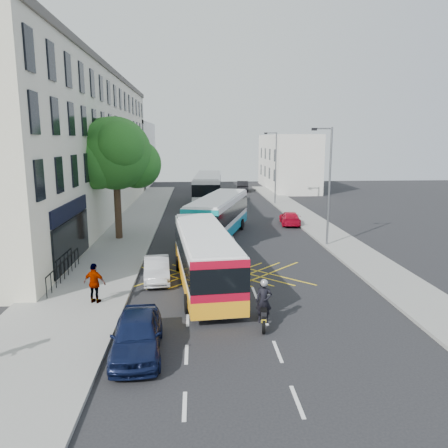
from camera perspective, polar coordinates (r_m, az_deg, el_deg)
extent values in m
plane|color=black|center=(18.79, 5.28, -12.06)|extent=(120.00, 120.00, 0.00)
cube|color=gray|center=(33.36, -13.52, -1.89)|extent=(5.00, 70.00, 0.15)
cube|color=gray|center=(34.46, 13.73, -1.49)|extent=(3.00, 70.00, 0.15)
cube|color=beige|center=(43.04, -19.12, 9.28)|extent=(8.00, 45.00, 13.00)
cube|color=#59544C|center=(43.44, -19.70, 18.20)|extent=(8.30, 45.00, 0.50)
cube|color=black|center=(26.35, -19.46, 1.76)|extent=(0.12, 7.00, 0.90)
cube|color=black|center=(26.67, -19.21, -2.05)|extent=(0.12, 7.00, 2.60)
cube|color=silver|center=(72.96, -12.78, 8.89)|extent=(8.00, 20.00, 10.00)
cube|color=silver|center=(66.60, 8.25, 8.01)|extent=(6.00, 18.00, 8.00)
cylinder|color=#382619|center=(32.94, -13.69, 1.97)|extent=(0.50, 0.50, 4.40)
sphere|color=#225C1A|center=(32.57, -14.01, 8.93)|extent=(5.20, 5.20, 5.20)
sphere|color=#225C1A|center=(33.18, -11.31, 7.69)|extent=(3.60, 3.60, 3.60)
sphere|color=#225C1A|center=(32.24, -16.27, 7.74)|extent=(3.80, 3.80, 3.80)
sphere|color=#225C1A|center=(31.17, -13.38, 9.99)|extent=(3.40, 3.40, 3.40)
sphere|color=#225C1A|center=(33.78, -15.12, 10.64)|extent=(3.20, 3.20, 3.20)
cylinder|color=slate|center=(30.63, 13.60, 4.71)|extent=(0.14, 0.14, 8.00)
cylinder|color=slate|center=(30.29, 12.83, 12.07)|extent=(1.20, 0.10, 0.10)
cube|color=black|center=(30.13, 11.71, 12.03)|extent=(0.35, 0.15, 0.18)
cylinder|color=slate|center=(50.00, 6.77, 7.27)|extent=(0.14, 0.14, 8.00)
cylinder|color=slate|center=(49.80, 6.18, 11.75)|extent=(1.20, 0.10, 0.10)
cube|color=black|center=(49.70, 5.48, 11.71)|extent=(0.35, 0.15, 0.18)
cube|color=silver|center=(22.08, -2.56, -4.20)|extent=(3.32, 10.40, 2.46)
cube|color=silver|center=(21.78, -2.59, -0.96)|extent=(3.11, 10.17, 0.11)
cube|color=black|center=(21.99, -2.57, -3.33)|extent=(3.39, 10.46, 1.02)
cube|color=#FFA215|center=(22.32, -2.54, -6.33)|extent=(3.37, 10.45, 0.70)
cube|color=#AE0920|center=(17.27, -0.49, -8.50)|extent=(2.36, 0.33, 2.32)
cube|color=#FF0C0C|center=(17.38, -3.50, -10.68)|extent=(0.25, 0.08, 0.25)
cube|color=#FF0C0C|center=(17.64, 2.49, -10.33)|extent=(0.25, 0.08, 0.25)
cylinder|color=black|center=(24.96, -5.98, -5.17)|extent=(0.34, 0.86, 0.84)
cylinder|color=black|center=(25.20, -0.68, -4.95)|extent=(0.34, 0.86, 0.84)
cylinder|color=black|center=(19.08, -4.77, -10.32)|extent=(0.34, 0.86, 0.84)
cylinder|color=black|center=(19.38, 2.19, -9.94)|extent=(0.34, 0.86, 0.84)
cube|color=silver|center=(33.18, -0.70, 1.16)|extent=(5.45, 11.23, 2.64)
cube|color=silver|center=(32.97, -0.71, 3.51)|extent=(5.20, 10.97, 0.12)
cube|color=black|center=(33.12, -0.71, 1.80)|extent=(5.53, 11.31, 1.10)
cube|color=#0C7B9B|center=(33.35, -0.70, -0.40)|extent=(5.52, 11.30, 0.75)
cube|color=#0DA0A4|center=(27.98, -3.23, -0.66)|extent=(2.46, 0.80, 2.49)
cube|color=#FF0C0C|center=(28.40, -5.16, -1.96)|extent=(0.26, 0.13, 0.25)
cube|color=#FF0C0C|center=(27.87, -1.24, -2.16)|extent=(0.26, 0.13, 0.25)
cylinder|color=black|center=(36.55, -1.54, 0.13)|extent=(0.52, 0.94, 0.90)
cylinder|color=black|center=(36.04, 2.31, -0.04)|extent=(0.52, 0.94, 0.90)
cylinder|color=black|center=(30.24, -4.59, -2.21)|extent=(0.52, 0.94, 0.90)
cylinder|color=black|center=(29.63, 0.04, -2.45)|extent=(0.52, 0.94, 0.90)
cube|color=silver|center=(49.64, -2.10, 4.66)|extent=(3.57, 12.43, 2.96)
cube|color=silver|center=(49.50, -2.11, 6.43)|extent=(3.33, 12.17, 0.13)
cube|color=black|center=(49.60, -2.10, 5.14)|extent=(3.64, 12.49, 1.23)
cube|color=#0EAAB0|center=(49.77, -2.09, 3.48)|extent=(3.63, 12.48, 0.84)
cube|color=silver|center=(43.58, -2.37, 3.81)|extent=(2.83, 0.28, 2.79)
cube|color=#FF0C0C|center=(43.73, -3.86, 2.79)|extent=(0.25, 0.08, 0.25)
cube|color=#FF0C0C|center=(43.64, -0.86, 2.80)|extent=(0.25, 0.08, 0.25)
cylinder|color=black|center=(53.19, -3.47, 3.59)|extent=(0.38, 1.02, 1.00)
cylinder|color=black|center=(53.10, -0.46, 3.60)|extent=(0.38, 1.02, 1.00)
cylinder|color=black|center=(45.80, -4.01, 2.39)|extent=(0.38, 1.02, 1.00)
cylinder|color=black|center=(45.70, -0.51, 2.39)|extent=(0.38, 1.02, 1.00)
cylinder|color=black|center=(17.26, 5.21, -13.03)|extent=(0.22, 0.66, 0.65)
cylinder|color=black|center=(18.67, 5.16, -11.12)|extent=(0.22, 0.66, 0.65)
cube|color=black|center=(17.85, 5.20, -11.14)|extent=(0.40, 1.24, 0.22)
cube|color=black|center=(18.02, 5.20, -10.29)|extent=(0.35, 0.49, 0.20)
cube|color=black|center=(17.56, 5.22, -11.05)|extent=(0.34, 0.54, 0.10)
cylinder|color=slate|center=(18.48, 5.18, -10.07)|extent=(0.12, 0.45, 0.86)
cylinder|color=slate|center=(18.21, 5.21, -9.20)|extent=(0.61, 0.13, 0.04)
cube|color=gold|center=(17.01, 5.23, -12.55)|extent=(0.18, 0.05, 0.13)
imported|color=black|center=(17.65, 5.23, -10.00)|extent=(0.69, 0.51, 1.76)
sphere|color=#99999E|center=(17.40, 5.27, -7.69)|extent=(0.31, 0.31, 0.31)
imported|color=#0D1536|center=(15.85, -11.29, -13.93)|extent=(1.92, 4.30, 1.44)
imported|color=#B7B9C0|center=(23.40, -8.77, -5.86)|extent=(1.62, 3.79, 1.22)
imported|color=red|center=(38.57, 8.60, 0.77)|extent=(2.02, 4.09, 1.14)
imported|color=#3B3D43|center=(62.64, -2.45, 4.90)|extent=(2.46, 5.10, 1.40)
imported|color=#9FA2A7|center=(54.50, 2.04, 3.88)|extent=(1.64, 3.55, 1.18)
imported|color=black|center=(63.07, 2.43, 4.99)|extent=(2.00, 4.68, 1.50)
imported|color=gray|center=(20.41, -16.54, -7.42)|extent=(1.14, 0.74, 1.81)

